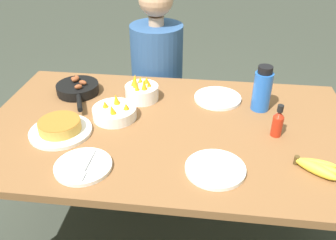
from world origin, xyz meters
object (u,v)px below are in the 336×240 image
object	(u,v)px
skillet	(78,89)
hot_sauce_bottle	(278,122)
empty_plate_far_left	(218,98)
empty_plate_far_right	(83,166)
banana_bunch	(316,167)
fruit_bowl_citrus	(115,112)
fruit_bowl_mango	(142,91)
empty_plate_near_front	(215,169)
person_figure	(158,93)
water_bottle	(262,89)
frittata_plate_center	(60,128)

from	to	relation	value
skillet	hot_sauce_bottle	distance (m)	1.01
empty_plate_far_left	empty_plate_far_right	distance (m)	0.79
banana_bunch	fruit_bowl_citrus	size ratio (longest dim) A/B	0.93
empty_plate_far_left	hot_sauce_bottle	distance (m)	0.39
skillet	fruit_bowl_mango	bearing A→B (deg)	64.60
empty_plate_near_front	fruit_bowl_mango	size ratio (longest dim) A/B	1.37
fruit_bowl_citrus	hot_sauce_bottle	distance (m)	0.73
skillet	fruit_bowl_citrus	world-z (taller)	fruit_bowl_citrus
banana_bunch	hot_sauce_bottle	size ratio (longest dim) A/B	1.27
fruit_bowl_mango	person_figure	xyz separation A→B (m)	(0.01, 0.46, -0.25)
skillet	person_figure	bearing A→B (deg)	119.75
banana_bunch	skillet	distance (m)	1.20
hot_sauce_bottle	skillet	bearing A→B (deg)	164.76
empty_plate_far_left	empty_plate_near_front	bearing A→B (deg)	-90.48
person_figure	hot_sauce_bottle	bearing A→B (deg)	-48.58
empty_plate_far_right	skillet	bearing A→B (deg)	110.93
empty_plate_far_right	fruit_bowl_citrus	distance (m)	0.37
empty_plate_far_left	water_bottle	size ratio (longest dim) A/B	1.07
banana_bunch	fruit_bowl_mango	distance (m)	0.89
skillet	empty_plate_far_right	bearing A→B (deg)	-1.17
empty_plate_far_right	hot_sauce_bottle	xyz separation A→B (m)	(0.75, 0.32, 0.06)
frittata_plate_center	empty_plate_far_right	bearing A→B (deg)	-51.20
banana_bunch	empty_plate_far_left	bearing A→B (deg)	125.82
frittata_plate_center	fruit_bowl_mango	bearing A→B (deg)	49.61
skillet	fruit_bowl_mango	xyz separation A→B (m)	(0.34, -0.02, 0.02)
empty_plate_near_front	hot_sauce_bottle	bearing A→B (deg)	46.56
person_figure	fruit_bowl_mango	bearing A→B (deg)	-90.83
skillet	person_figure	world-z (taller)	person_figure
empty_plate_far_left	fruit_bowl_citrus	xyz separation A→B (m)	(-0.47, -0.24, 0.02)
fruit_bowl_citrus	empty_plate_near_front	bearing A→B (deg)	-34.65
fruit_bowl_mango	empty_plate_far_left	bearing A→B (deg)	6.47
banana_bunch	empty_plate_far_left	size ratio (longest dim) A/B	0.80
water_bottle	empty_plate_far_right	bearing A→B (deg)	-142.60
skillet	fruit_bowl_citrus	size ratio (longest dim) A/B	1.70
fruit_bowl_mango	fruit_bowl_citrus	bearing A→B (deg)	-115.44
water_bottle	person_figure	xyz separation A→B (m)	(-0.58, 0.49, -0.31)
empty_plate_near_front	empty_plate_far_right	distance (m)	0.50
empty_plate_far_right	fruit_bowl_citrus	world-z (taller)	fruit_bowl_citrus
empty_plate_far_right	hot_sauce_bottle	bearing A→B (deg)	22.80
empty_plate_near_front	water_bottle	distance (m)	0.54
empty_plate_far_left	fruit_bowl_citrus	size ratio (longest dim) A/B	1.17
skillet	water_bottle	size ratio (longest dim) A/B	1.55
empty_plate_near_front	fruit_bowl_mango	bearing A→B (deg)	126.22
skillet	water_bottle	xyz separation A→B (m)	(0.93, -0.04, 0.08)
empty_plate_far_right	water_bottle	distance (m)	0.89
frittata_plate_center	hot_sauce_bottle	distance (m)	0.93
empty_plate_near_front	person_figure	distance (m)	1.07
banana_bunch	empty_plate_far_left	world-z (taller)	banana_bunch
empty_plate_near_front	fruit_bowl_mango	xyz separation A→B (m)	(-0.38, 0.52, 0.04)
empty_plate_near_front	water_bottle	world-z (taller)	water_bottle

